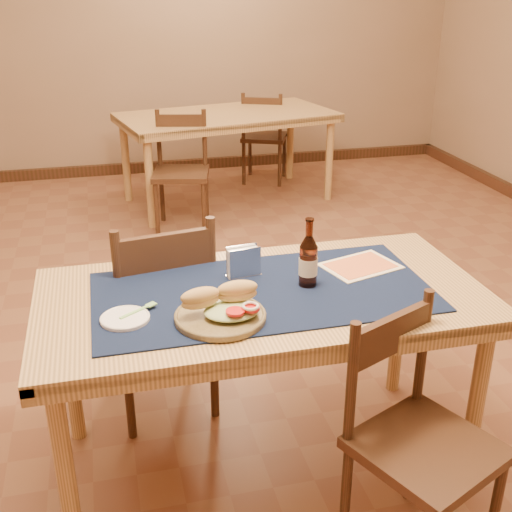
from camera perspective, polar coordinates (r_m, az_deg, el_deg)
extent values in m
cube|color=brown|center=(3.36, -2.90, -8.83)|extent=(6.00, 7.00, 0.02)
cube|color=#967A61|center=(6.33, -9.76, 19.80)|extent=(6.00, 0.02, 2.80)
cylinder|color=tan|center=(2.21, -16.56, -18.10)|extent=(0.06, 0.06, 0.71)
cylinder|color=tan|center=(2.52, 18.96, -12.54)|extent=(0.06, 0.06, 0.71)
cylinder|color=tan|center=(2.72, -16.24, -9.23)|extent=(0.06, 0.06, 0.71)
cylinder|color=tan|center=(2.98, 12.57, -5.74)|extent=(0.06, 0.06, 0.71)
cube|color=tan|center=(2.31, 0.60, -3.70)|extent=(1.60, 0.80, 0.04)
cube|color=#0E1633|center=(2.30, 0.60, -3.19)|extent=(1.20, 0.60, 0.01)
cube|color=#3F2316|center=(6.51, -8.92, 7.86)|extent=(6.00, 0.06, 0.10)
cylinder|color=tan|center=(4.94, -9.42, 6.44)|extent=(0.07, 0.07, 0.71)
cylinder|color=tan|center=(5.56, 6.53, 8.53)|extent=(0.07, 0.07, 0.71)
cylinder|color=tan|center=(5.60, -11.51, 8.33)|extent=(0.07, 0.07, 0.71)
cylinder|color=tan|center=(6.15, 3.05, 10.12)|extent=(0.07, 0.07, 0.71)
cube|color=tan|center=(5.43, -2.60, 12.36)|extent=(1.88, 1.19, 0.04)
cylinder|color=#3F2316|center=(3.11, -6.04, -6.59)|extent=(0.04, 0.04, 0.46)
cylinder|color=#3F2316|center=(3.04, -12.78, -7.83)|extent=(0.04, 0.04, 0.46)
cylinder|color=#3F2316|center=(2.81, -3.75, -10.13)|extent=(0.04, 0.04, 0.46)
cylinder|color=#3F2316|center=(2.73, -11.26, -11.65)|extent=(0.04, 0.04, 0.46)
cube|color=#3F2316|center=(2.80, -8.74, -4.96)|extent=(0.50, 0.50, 0.04)
cube|color=#3F2316|center=(2.47, -8.09, 0.38)|extent=(0.37, 0.09, 0.14)
cylinder|color=#3F2316|center=(2.57, -3.95, -1.52)|extent=(0.04, 0.04, 0.47)
cylinder|color=#3F2316|center=(2.49, -12.05, -2.90)|extent=(0.04, 0.04, 0.47)
cylinder|color=#3F2316|center=(2.36, 20.52, -20.19)|extent=(0.03, 0.03, 0.43)
cylinder|color=#3F2316|center=(2.29, 7.99, -20.22)|extent=(0.03, 0.03, 0.43)
cylinder|color=#3F2316|center=(2.49, 13.72, -16.50)|extent=(0.03, 0.03, 0.43)
cube|color=#3F2316|center=(2.17, 14.93, -16.25)|extent=(0.52, 0.52, 0.04)
cube|color=#3F2316|center=(2.07, 11.97, -6.88)|extent=(0.32, 0.17, 0.13)
cylinder|color=#3F2316|center=(2.02, 8.49, -11.25)|extent=(0.03, 0.03, 0.43)
cylinder|color=#3F2316|center=(2.25, 14.58, -7.93)|extent=(0.03, 0.03, 0.43)
cylinder|color=#3F2316|center=(4.78, -8.82, 4.13)|extent=(0.03, 0.03, 0.43)
cylinder|color=#3F2316|center=(4.74, -4.65, 4.20)|extent=(0.03, 0.03, 0.43)
cylinder|color=#3F2316|center=(5.10, -8.36, 5.44)|extent=(0.03, 0.03, 0.43)
cylinder|color=#3F2316|center=(5.07, -4.44, 5.51)|extent=(0.03, 0.03, 0.43)
cube|color=#3F2316|center=(4.86, -6.69, 7.27)|extent=(0.48, 0.48, 0.04)
cube|color=#3F2316|center=(4.95, -6.69, 11.62)|extent=(0.35, 0.10, 0.14)
cylinder|color=#3F2316|center=(5.00, -8.64, 10.26)|extent=(0.03, 0.03, 0.44)
cylinder|color=#3F2316|center=(4.96, -4.60, 10.36)|extent=(0.03, 0.03, 0.44)
cylinder|color=#3F2316|center=(6.24, 2.52, 8.95)|extent=(0.03, 0.03, 0.42)
cylinder|color=#3F2316|center=(6.29, -0.54, 9.08)|extent=(0.03, 0.03, 0.42)
cylinder|color=#3F2316|center=(5.92, 2.12, 8.14)|extent=(0.03, 0.03, 0.42)
cylinder|color=#3F2316|center=(5.97, -1.09, 8.29)|extent=(0.03, 0.03, 0.42)
cube|color=#3F2316|center=(6.05, 0.76, 10.54)|extent=(0.51, 0.51, 0.04)
cube|color=#3F2316|center=(5.82, 0.51, 13.26)|extent=(0.32, 0.16, 0.13)
cylinder|color=#3F2316|center=(5.82, 2.17, 12.13)|extent=(0.03, 0.03, 0.43)
cylinder|color=#3F2316|center=(5.87, -1.14, 12.24)|extent=(0.03, 0.03, 0.43)
cylinder|color=brown|center=(2.12, -3.19, -5.39)|extent=(0.30, 0.30, 0.02)
torus|color=brown|center=(2.11, -3.20, -5.23)|extent=(0.30, 0.30, 0.01)
ellipsoid|color=#B2CB8C|center=(2.10, -2.19, -4.89)|extent=(0.18, 0.15, 0.03)
ellipsoid|color=tan|center=(2.09, -4.99, -3.78)|extent=(0.14, 0.08, 0.07)
ellipsoid|color=tan|center=(2.12, -1.66, -3.17)|extent=(0.14, 0.06, 0.08)
cylinder|color=red|center=(2.05, -1.87, -4.95)|extent=(0.06, 0.06, 0.01)
cylinder|color=red|center=(2.07, -0.43, -4.67)|extent=(0.06, 0.06, 0.01)
torus|color=silver|center=(2.06, -0.50, -4.47)|extent=(0.06, 0.06, 0.01)
cylinder|color=white|center=(2.15, -11.56, -5.46)|extent=(0.16, 0.16, 0.01)
torus|color=white|center=(2.15, -11.57, -5.35)|extent=(0.16, 0.16, 0.01)
cube|color=#8CD776|center=(2.17, -10.81, -4.94)|extent=(0.10, 0.07, 0.00)
cube|color=#8CD776|center=(2.21, -9.30, -4.28)|extent=(0.04, 0.04, 0.00)
cylinder|color=#4C1C0D|center=(2.32, 4.65, -0.89)|extent=(0.07, 0.07, 0.15)
cone|color=#4C1C0D|center=(2.28, 4.73, 1.27)|extent=(0.07, 0.07, 0.04)
cylinder|color=#4C1C0D|center=(2.26, 4.77, 2.44)|extent=(0.03, 0.03, 0.06)
cylinder|color=#4C1C0D|center=(2.25, 4.80, 3.24)|extent=(0.03, 0.03, 0.01)
cylinder|color=beige|center=(2.32, 4.65, -0.89)|extent=(0.07, 0.07, 0.06)
cube|color=silver|center=(2.41, -1.11, -1.69)|extent=(0.14, 0.06, 0.00)
cube|color=silver|center=(2.37, -0.94, -0.62)|extent=(0.12, 0.02, 0.11)
cube|color=silver|center=(2.41, -1.29, -0.25)|extent=(0.12, 0.02, 0.11)
cube|color=white|center=(2.39, -1.12, -0.54)|extent=(0.12, 0.05, 0.10)
cube|color=#4182D1|center=(2.37, -0.98, -0.46)|extent=(0.08, 0.01, 0.04)
cube|color=#FFEFC0|center=(2.52, 9.25, -0.88)|extent=(0.33, 0.28, 0.00)
cube|color=orange|center=(2.52, 9.26, -0.82)|extent=(0.28, 0.23, 0.00)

